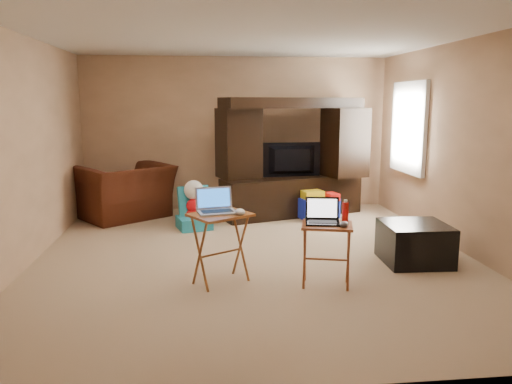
{
  "coord_description": "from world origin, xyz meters",
  "views": [
    {
      "loc": [
        -0.59,
        -5.56,
        1.78
      ],
      "look_at": [
        0.0,
        -0.2,
        0.8
      ],
      "focal_mm": 35.0,
      "sensor_mm": 36.0,
      "label": 1
    }
  ],
  "objects": [
    {
      "name": "laptop_right",
      "position": [
        0.56,
        -1.0,
        0.74
      ],
      "size": [
        0.37,
        0.33,
        0.24
      ],
      "primitive_type": "cube",
      "rotation": [
        0.0,
        0.0,
        -0.19
      ],
      "color": "black",
      "rests_on": "tray_table_right"
    },
    {
      "name": "entertainment_center",
      "position": [
        0.82,
        2.08,
        0.92
      ],
      "size": [
        2.31,
        1.22,
        1.84
      ],
      "primitive_type": "cube",
      "rotation": [
        0.0,
        0.0,
        0.31
      ],
      "color": "black",
      "rests_on": "floor"
    },
    {
      "name": "tray_table_left",
      "position": [
        -0.42,
        -0.81,
        0.35
      ],
      "size": [
        0.69,
        0.65,
        0.71
      ],
      "primitive_type": "cube",
      "rotation": [
        0.0,
        0.0,
        0.55
      ],
      "color": "#985024",
      "rests_on": "floor"
    },
    {
      "name": "recliner",
      "position": [
        -1.77,
        2.17,
        0.41
      ],
      "size": [
        1.68,
        1.65,
        0.82
      ],
      "primitive_type": "imported",
      "rotation": [
        0.0,
        0.0,
        3.79
      ],
      "color": "#471E0F",
      "rests_on": "floor"
    },
    {
      "name": "window_frame",
      "position": [
        2.46,
        1.55,
        1.4
      ],
      "size": [
        0.06,
        1.14,
        1.34
      ],
      "primitive_type": "cube",
      "color": "white",
      "rests_on": "ground"
    },
    {
      "name": "floor",
      "position": [
        0.0,
        0.0,
        0.0
      ],
      "size": [
        5.5,
        5.5,
        0.0
      ],
      "primitive_type": "plane",
      "color": "tan",
      "rests_on": "ground"
    },
    {
      "name": "water_bottle",
      "position": [
        0.8,
        -0.94,
        0.72
      ],
      "size": [
        0.06,
        0.06,
        0.19
      ],
      "primitive_type": "cylinder",
      "color": "#BB120B",
      "rests_on": "tray_table_right"
    },
    {
      "name": "wall_right",
      "position": [
        2.5,
        0.0,
        1.25
      ],
      "size": [
        0.0,
        5.5,
        5.5
      ],
      "primitive_type": "plane",
      "rotation": [
        1.57,
        0.0,
        -1.57
      ],
      "color": "tan",
      "rests_on": "ground"
    },
    {
      "name": "push_toy",
      "position": [
        1.18,
        1.76,
        0.23
      ],
      "size": [
        0.69,
        0.56,
        0.46
      ],
      "primitive_type": null,
      "rotation": [
        0.0,
        0.0,
        0.22
      ],
      "color": "#182DC5",
      "rests_on": "floor"
    },
    {
      "name": "plush_toy",
      "position": [
        -0.72,
        1.47,
        0.21
      ],
      "size": [
        0.38,
        0.31,
        0.42
      ],
      "primitive_type": null,
      "color": "red",
      "rests_on": "floor"
    },
    {
      "name": "television",
      "position": [
        0.82,
        2.03,
        0.88
      ],
      "size": [
        0.94,
        0.19,
        0.54
      ],
      "primitive_type": "imported",
      "rotation": [
        0.0,
        0.0,
        3.21
      ],
      "color": "black",
      "rests_on": "entertainment_center"
    },
    {
      "name": "window_pane",
      "position": [
        2.48,
        1.55,
        1.4
      ],
      "size": [
        0.0,
        1.2,
        1.2
      ],
      "primitive_type": "plane",
      "rotation": [
        1.57,
        0.0,
        -1.57
      ],
      "color": "white",
      "rests_on": "ground"
    },
    {
      "name": "tray_table_right",
      "position": [
        0.6,
        -1.02,
        0.31
      ],
      "size": [
        0.56,
        0.49,
        0.62
      ],
      "primitive_type": "cube",
      "rotation": [
        0.0,
        0.0,
        -0.25
      ],
      "color": "#964A24",
      "rests_on": "floor"
    },
    {
      "name": "ottoman",
      "position": [
        1.76,
        -0.41,
        0.22
      ],
      "size": [
        0.72,
        0.72,
        0.44
      ],
      "primitive_type": "cube",
      "rotation": [
        0.0,
        0.0,
        -0.04
      ],
      "color": "black",
      "rests_on": "floor"
    },
    {
      "name": "child_rocker",
      "position": [
        -0.71,
        1.38,
        0.3
      ],
      "size": [
        0.57,
        0.61,
        0.6
      ],
      "primitive_type": null,
      "rotation": [
        0.0,
        0.0,
        0.27
      ],
      "color": "teal",
      "rests_on": "floor"
    },
    {
      "name": "mouse_left",
      "position": [
        -0.23,
        -0.88,
        0.73
      ],
      "size": [
        0.11,
        0.16,
        0.06
      ],
      "primitive_type": "ellipsoid",
      "rotation": [
        0.0,
        0.0,
        0.17
      ],
      "color": "white",
      "rests_on": "tray_table_left"
    },
    {
      "name": "mouse_right",
      "position": [
        0.73,
        -1.14,
        0.65
      ],
      "size": [
        0.12,
        0.15,
        0.05
      ],
      "primitive_type": "ellipsoid",
      "rotation": [
        0.0,
        0.0,
        -0.41
      ],
      "color": "#434247",
      "rests_on": "tray_table_right"
    },
    {
      "name": "wall_front",
      "position": [
        0.0,
        -2.75,
        1.25
      ],
      "size": [
        5.0,
        0.0,
        5.0
      ],
      "primitive_type": "plane",
      "rotation": [
        -1.57,
        0.0,
        0.0
      ],
      "color": "tan",
      "rests_on": "ground"
    },
    {
      "name": "wall_left",
      "position": [
        -2.5,
        0.0,
        1.25
      ],
      "size": [
        0.0,
        5.5,
        5.5
      ],
      "primitive_type": "plane",
      "rotation": [
        1.57,
        0.0,
        1.57
      ],
      "color": "tan",
      "rests_on": "ground"
    },
    {
      "name": "ceiling",
      "position": [
        0.0,
        0.0,
        2.5
      ],
      "size": [
        5.5,
        5.5,
        0.0
      ],
      "primitive_type": "plane",
      "rotation": [
        3.14,
        0.0,
        0.0
      ],
      "color": "silver",
      "rests_on": "ground"
    },
    {
      "name": "laptop_left",
      "position": [
        -0.45,
        -0.78,
        0.83
      ],
      "size": [
        0.42,
        0.36,
        0.24
      ],
      "primitive_type": "cube",
      "rotation": [
        0.0,
        0.0,
        0.19
      ],
      "color": "#A9A9AD",
      "rests_on": "tray_table_left"
    },
    {
      "name": "wall_back",
      "position": [
        0.0,
        2.75,
        1.25
      ],
      "size": [
        5.0,
        0.0,
        5.0
      ],
      "primitive_type": "plane",
      "rotation": [
        1.57,
        0.0,
        0.0
      ],
      "color": "tan",
      "rests_on": "ground"
    }
  ]
}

